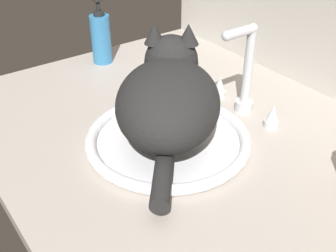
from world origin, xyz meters
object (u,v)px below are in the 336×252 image
object	(u,v)px
cat	(169,94)
soap_pump_bottle	(101,38)
sink_basin	(168,139)
faucet	(245,80)

from	to	relation	value
cat	soap_pump_bottle	world-z (taller)	cat
sink_basin	faucet	xyz separation A→B (cm)	(-0.00, 20.58, 6.92)
sink_basin	cat	bearing A→B (deg)	140.28
soap_pump_bottle	sink_basin	bearing A→B (deg)	-11.27
faucet	cat	distance (cm)	19.32
sink_basin	faucet	distance (cm)	21.71
sink_basin	cat	world-z (taller)	cat
sink_basin	soap_pump_bottle	xyz separation A→B (cm)	(-42.61, 8.49, 6.12)
faucet	soap_pump_bottle	size ratio (longest dim) A/B	1.12
cat	sink_basin	bearing A→B (deg)	-39.72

